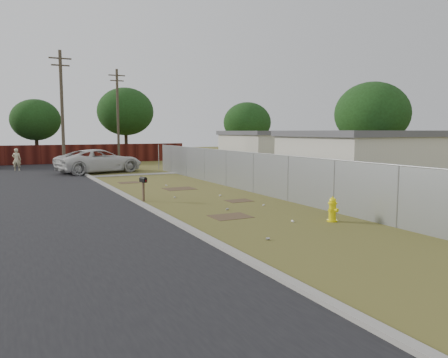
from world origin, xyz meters
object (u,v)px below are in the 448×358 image
mailbox (143,182)px  pedestrian (17,160)px  fire_hydrant (333,210)px  pickup_truck (100,161)px

mailbox → pedestrian: 19.40m
mailbox → pedestrian: size_ratio=0.61×
fire_hydrant → pedestrian: 27.55m
mailbox → pickup_truck: pickup_truck is taller
pickup_truck → pedestrian: 7.03m
pedestrian → pickup_truck: bearing=158.6°
fire_hydrant → pedestrian: size_ratio=0.49×
mailbox → pedestrian: pedestrian is taller
fire_hydrant → pedestrian: pedestrian is taller
fire_hydrant → pedestrian: bearing=109.3°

